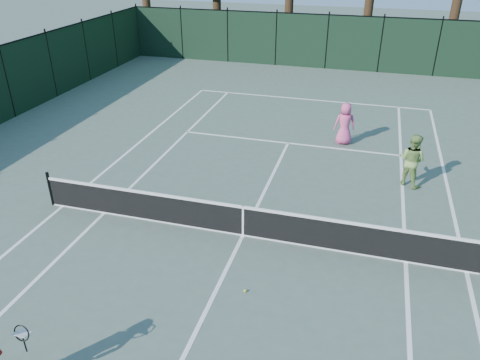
# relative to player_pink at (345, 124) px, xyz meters

# --- Properties ---
(ground) EXTENTS (90.00, 90.00, 0.00)m
(ground) POSITION_rel_player_pink_xyz_m (-2.00, -6.95, -0.80)
(ground) COLOR #4C5D51
(ground) RESTS_ON ground
(sideline_doubles_left) EXTENTS (0.10, 23.77, 0.01)m
(sideline_doubles_left) POSITION_rel_player_pink_xyz_m (-7.48, -6.95, -0.79)
(sideline_doubles_left) COLOR white
(sideline_doubles_left) RESTS_ON ground
(sideline_doubles_right) EXTENTS (0.10, 23.77, 0.01)m
(sideline_doubles_right) POSITION_rel_player_pink_xyz_m (3.49, -6.95, -0.79)
(sideline_doubles_right) COLOR white
(sideline_doubles_right) RESTS_ON ground
(sideline_singles_left) EXTENTS (0.10, 23.77, 0.01)m
(sideline_singles_left) POSITION_rel_player_pink_xyz_m (-6.11, -6.95, -0.79)
(sideline_singles_left) COLOR white
(sideline_singles_left) RESTS_ON ground
(sideline_singles_right) EXTENTS (0.10, 23.77, 0.01)m
(sideline_singles_right) POSITION_rel_player_pink_xyz_m (2.12, -6.95, -0.79)
(sideline_singles_right) COLOR white
(sideline_singles_right) RESTS_ON ground
(baseline_far) EXTENTS (10.97, 0.10, 0.01)m
(baseline_far) POSITION_rel_player_pink_xyz_m (-2.00, 4.93, -0.79)
(baseline_far) COLOR white
(baseline_far) RESTS_ON ground
(service_line_far) EXTENTS (8.23, 0.10, 0.01)m
(service_line_far) POSITION_rel_player_pink_xyz_m (-2.00, -0.55, -0.79)
(service_line_far) COLOR white
(service_line_far) RESTS_ON ground
(center_service_line) EXTENTS (0.10, 12.80, 0.01)m
(center_service_line) POSITION_rel_player_pink_xyz_m (-2.00, -6.95, -0.79)
(center_service_line) COLOR white
(center_service_line) RESTS_ON ground
(tennis_net) EXTENTS (11.69, 0.09, 1.06)m
(tennis_net) POSITION_rel_player_pink_xyz_m (-2.00, -6.95, -0.32)
(tennis_net) COLOR black
(tennis_net) RESTS_ON ground
(fence_far) EXTENTS (24.00, 0.05, 3.00)m
(fence_far) POSITION_rel_player_pink_xyz_m (-2.00, 11.05, 0.70)
(fence_far) COLOR black
(fence_far) RESTS_ON ground
(player_pink) EXTENTS (0.88, 0.68, 1.59)m
(player_pink) POSITION_rel_player_pink_xyz_m (0.00, 0.00, 0.00)
(player_pink) COLOR #E14F8A
(player_pink) RESTS_ON ground
(player_green) EXTENTS (1.04, 0.99, 1.70)m
(player_green) POSITION_rel_player_pink_xyz_m (2.27, -2.76, 0.06)
(player_green) COLOR #80A452
(player_green) RESTS_ON ground
(loose_ball_midcourt) EXTENTS (0.07, 0.07, 0.07)m
(loose_ball_midcourt) POSITION_rel_player_pink_xyz_m (-1.36, -9.06, -0.76)
(loose_ball_midcourt) COLOR #CAD92C
(loose_ball_midcourt) RESTS_ON ground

